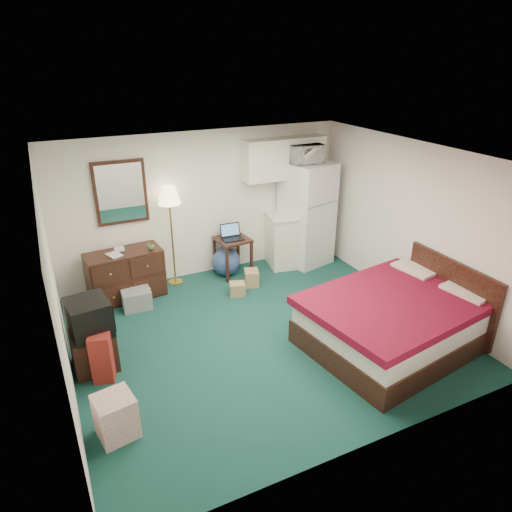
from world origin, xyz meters
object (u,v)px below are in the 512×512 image
desk (233,256)px  tv_stand (93,348)px  dresser (126,275)px  fridge (307,214)px  kitchen_counter (291,239)px  bed (393,322)px  floor_lamp (172,236)px  suitcase (103,353)px

desk → tv_stand: bearing=-153.2°
dresser → tv_stand: bearing=-119.1°
dresser → fridge: (3.32, -0.03, 0.54)m
kitchen_counter → tv_stand: kitchen_counter is taller
dresser → bed: bearing=-49.2°
dresser → fridge: bearing=-5.6°
dresser → desk: (1.87, 0.04, -0.05)m
floor_lamp → kitchen_counter: size_ratio=1.80×
suitcase → dresser: bearing=88.0°
tv_stand → floor_lamp: bearing=46.4°
dresser → tv_stand: size_ratio=2.09×
floor_lamp → suitcase: 2.56m
dresser → floor_lamp: (0.84, 0.16, 0.46)m
desk → tv_stand: desk is taller
fridge → floor_lamp: bearing=162.2°
kitchen_counter → bed: 2.88m
dresser → floor_lamp: size_ratio=0.68×
desk → suitcase: size_ratio=1.08×
fridge → dresser: bearing=166.0°
desk → fridge: 1.57m
tv_stand → suitcase: bearing=-72.5°
desk → bed: bearing=-75.2°
fridge → suitcase: 4.40m
desk → floor_lamp: bearing=167.5°
kitchen_counter → floor_lamp: bearing=-174.4°
floor_lamp → bed: floor_lamp is taller
desk → kitchen_counter: kitchen_counter is taller
bed → tv_stand: bearing=152.6°
desk → suitcase: bearing=-148.6°
dresser → floor_lamp: 0.97m
suitcase → desk: bearing=54.0°
dresser → desk: size_ratio=1.70×
fridge → bed: fridge is taller
floor_lamp → bed: bearing=-55.0°
fridge → bed: (-0.36, -2.84, -0.59)m
floor_lamp → kitchen_counter: (2.19, -0.16, -0.38)m
fridge → tv_stand: 4.40m
tv_stand → dresser: bearing=63.7°
fridge → tv_stand: size_ratio=3.38×
fridge → kitchen_counter: bearing=160.1°
desk → kitchen_counter: bearing=-7.6°
dresser → kitchen_counter: (3.03, -0.00, 0.08)m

